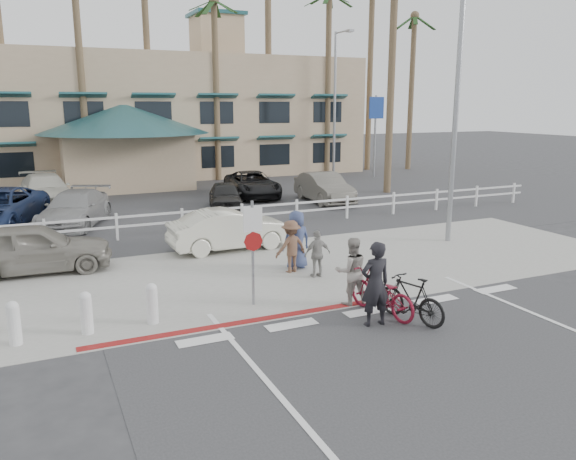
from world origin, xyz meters
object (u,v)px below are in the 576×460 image
sign_post (253,248)px  bike_red (381,293)px  car_white_sedan (231,230)px  car_red_compact (33,248)px  bike_black (411,299)px

sign_post → bike_red: (2.48, -1.86, -0.91)m
bike_red → car_white_sedan: (-1.23, 7.25, 0.15)m
sign_post → bike_red: sign_post is taller
car_red_compact → bike_red: bearing=-130.8°
bike_red → bike_black: size_ratio=1.14×
car_white_sedan → bike_red: bearing=-171.6°
bike_red → bike_black: 0.75m
car_red_compact → car_white_sedan: bearing=-85.0°
sign_post → car_white_sedan: 5.59m
bike_red → car_red_compact: 10.18m
bike_red → car_white_sedan: size_ratio=0.49×
bike_red → car_red_compact: size_ratio=0.47×
car_white_sedan → bike_black: bearing=-169.6°
bike_red → car_white_sedan: car_white_sedan is taller
bike_black → car_white_sedan: size_ratio=0.43×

